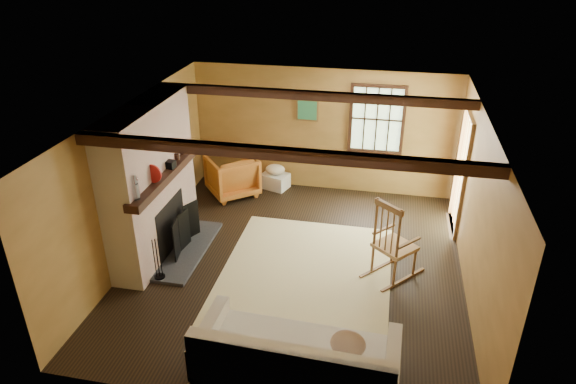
% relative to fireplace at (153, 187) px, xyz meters
% --- Properties ---
extents(ground, '(5.50, 5.50, 0.00)m').
position_rel_fireplace_xyz_m(ground, '(2.23, 0.00, -1.10)').
color(ground, black).
rests_on(ground, ground).
extents(room_envelope, '(5.02, 5.52, 2.44)m').
position_rel_fireplace_xyz_m(room_envelope, '(2.45, 0.26, 0.53)').
color(room_envelope, '#A97B3C').
rests_on(room_envelope, ground).
extents(fireplace, '(1.02, 2.30, 2.40)m').
position_rel_fireplace_xyz_m(fireplace, '(0.00, 0.00, 0.00)').
color(fireplace, '#973E3A').
rests_on(fireplace, ground).
extents(rug, '(2.50, 3.00, 0.01)m').
position_rel_fireplace_xyz_m(rug, '(2.43, -0.20, -1.10)').
color(rug, beige).
rests_on(rug, ground).
extents(rocking_chair, '(0.96, 1.00, 1.27)m').
position_rel_fireplace_xyz_m(rocking_chair, '(3.67, 0.00, -0.57)').
color(rocking_chair, tan).
rests_on(rocking_chair, ground).
extents(sofa, '(2.23, 1.05, 0.89)m').
position_rel_fireplace_xyz_m(sofa, '(2.69, -2.36, -0.79)').
color(sofa, silver).
rests_on(sofa, ground).
extents(firewood_pile, '(0.58, 0.11, 0.21)m').
position_rel_fireplace_xyz_m(firewood_pile, '(0.41, 2.48, -1.00)').
color(firewood_pile, brown).
rests_on(firewood_pile, ground).
extents(laundry_basket, '(0.59, 0.52, 0.30)m').
position_rel_fireplace_xyz_m(laundry_basket, '(1.33, 2.55, -0.95)').
color(laundry_basket, silver).
rests_on(laundry_basket, ground).
extents(basket_pillow, '(0.46, 0.40, 0.20)m').
position_rel_fireplace_xyz_m(basket_pillow, '(1.33, 2.55, -0.71)').
color(basket_pillow, silver).
rests_on(basket_pillow, laundry_basket).
extents(armchair, '(1.22, 1.22, 0.80)m').
position_rel_fireplace_xyz_m(armchair, '(0.57, 2.11, -0.70)').
color(armchair, '#BF6026').
rests_on(armchair, ground).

